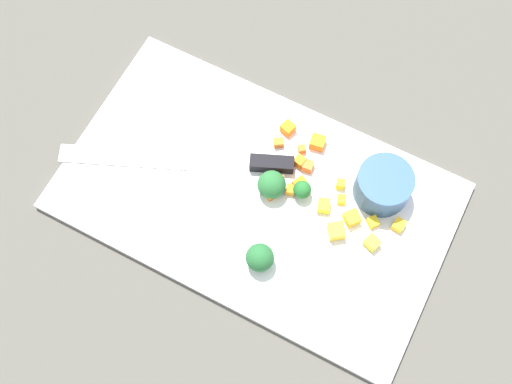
% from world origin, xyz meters
% --- Properties ---
extents(ground_plane, '(4.00, 4.00, 0.00)m').
position_xyz_m(ground_plane, '(0.00, 0.00, 0.00)').
color(ground_plane, '#524F48').
extents(cutting_board, '(0.53, 0.31, 0.01)m').
position_xyz_m(cutting_board, '(0.00, 0.00, 0.01)').
color(cutting_board, white).
rests_on(cutting_board, ground_plane).
extents(prep_bowl, '(0.08, 0.08, 0.05)m').
position_xyz_m(prep_bowl, '(-0.15, -0.08, 0.04)').
color(prep_bowl, '#335788').
rests_on(prep_bowl, cutting_board).
extents(chef_knife, '(0.32, 0.16, 0.02)m').
position_xyz_m(chef_knife, '(0.07, -0.02, 0.02)').
color(chef_knife, silver).
rests_on(chef_knife, cutting_board).
extents(carrot_dice_0, '(0.02, 0.02, 0.01)m').
position_xyz_m(carrot_dice_0, '(-0.04, -0.03, 0.02)').
color(carrot_dice_0, orange).
rests_on(carrot_dice_0, cutting_board).
extents(carrot_dice_1, '(0.01, 0.01, 0.01)m').
position_xyz_m(carrot_dice_1, '(-0.03, -0.09, 0.02)').
color(carrot_dice_1, orange).
rests_on(carrot_dice_1, cutting_board).
extents(carrot_dice_2, '(0.02, 0.02, 0.01)m').
position_xyz_m(carrot_dice_2, '(-0.05, -0.07, 0.02)').
color(carrot_dice_2, orange).
rests_on(carrot_dice_2, cutting_board).
extents(carrot_dice_3, '(0.02, 0.02, 0.01)m').
position_xyz_m(carrot_dice_3, '(-0.05, -0.04, 0.02)').
color(carrot_dice_3, orange).
rests_on(carrot_dice_3, cutting_board).
extents(carrot_dice_4, '(0.02, 0.02, 0.02)m').
position_xyz_m(carrot_dice_4, '(-0.03, -0.07, 0.02)').
color(carrot_dice_4, orange).
rests_on(carrot_dice_4, cutting_board).
extents(carrot_dice_5, '(0.01, 0.01, 0.01)m').
position_xyz_m(carrot_dice_5, '(-0.02, -0.03, 0.02)').
color(carrot_dice_5, orange).
rests_on(carrot_dice_5, cutting_board).
extents(carrot_dice_6, '(0.02, 0.02, 0.01)m').
position_xyz_m(carrot_dice_6, '(-0.02, -0.01, 0.02)').
color(carrot_dice_6, orange).
rests_on(carrot_dice_6, cutting_board).
extents(carrot_dice_7, '(0.02, 0.02, 0.02)m').
position_xyz_m(carrot_dice_7, '(0.01, -0.11, 0.02)').
color(carrot_dice_7, orange).
rests_on(carrot_dice_7, cutting_board).
extents(carrot_dice_8, '(0.02, 0.02, 0.02)m').
position_xyz_m(carrot_dice_8, '(-0.04, -0.11, 0.02)').
color(carrot_dice_8, orange).
rests_on(carrot_dice_8, cutting_board).
extents(carrot_dice_9, '(0.02, 0.02, 0.01)m').
position_xyz_m(carrot_dice_9, '(0.01, -0.08, 0.02)').
color(carrot_dice_9, orange).
rests_on(carrot_dice_9, cutting_board).
extents(pepper_dice_0, '(0.01, 0.02, 0.01)m').
position_xyz_m(pepper_dice_0, '(-0.11, -0.05, 0.02)').
color(pepper_dice_0, yellow).
rests_on(pepper_dice_0, cutting_board).
extents(pepper_dice_1, '(0.02, 0.02, 0.01)m').
position_xyz_m(pepper_dice_1, '(-0.17, -0.01, 0.02)').
color(pepper_dice_1, yellow).
rests_on(pepper_dice_1, cutting_board).
extents(pepper_dice_2, '(0.03, 0.03, 0.02)m').
position_xyz_m(pepper_dice_2, '(-0.13, -0.03, 0.02)').
color(pepper_dice_2, yellow).
rests_on(pepper_dice_2, cutting_board).
extents(pepper_dice_3, '(0.01, 0.01, 0.01)m').
position_xyz_m(pepper_dice_3, '(-0.10, -0.07, 0.02)').
color(pepper_dice_3, yellow).
rests_on(pepper_dice_3, cutting_board).
extents(pepper_dice_4, '(0.02, 0.02, 0.01)m').
position_xyz_m(pepper_dice_4, '(-0.19, -0.05, 0.02)').
color(pepper_dice_4, yellow).
rests_on(pepper_dice_4, cutting_board).
extents(pepper_dice_5, '(0.02, 0.02, 0.01)m').
position_xyz_m(pepper_dice_5, '(-0.09, -0.03, 0.02)').
color(pepper_dice_5, yellow).
rests_on(pepper_dice_5, cutting_board).
extents(pepper_dice_6, '(0.03, 0.03, 0.02)m').
position_xyz_m(pepper_dice_6, '(-0.12, 0.00, 0.02)').
color(pepper_dice_6, yellow).
rests_on(pepper_dice_6, cutting_board).
extents(pepper_dice_7, '(0.02, 0.02, 0.01)m').
position_xyz_m(pepper_dice_7, '(-0.16, -0.04, 0.02)').
color(pepper_dice_7, yellow).
rests_on(pepper_dice_7, cutting_board).
extents(broccoli_floret_0, '(0.03, 0.03, 0.03)m').
position_xyz_m(broccoli_floret_0, '(-0.06, -0.03, 0.03)').
color(broccoli_floret_0, '#92AD60').
rests_on(broccoli_floret_0, cutting_board).
extents(broccoli_floret_1, '(0.04, 0.04, 0.04)m').
position_xyz_m(broccoli_floret_1, '(-0.05, 0.08, 0.03)').
color(broccoli_floret_1, '#96B15F').
rests_on(broccoli_floret_1, cutting_board).
extents(broccoli_floret_2, '(0.04, 0.04, 0.04)m').
position_xyz_m(broccoli_floret_2, '(-0.02, -0.02, 0.03)').
color(broccoli_floret_2, '#88AB54').
rests_on(broccoli_floret_2, cutting_board).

